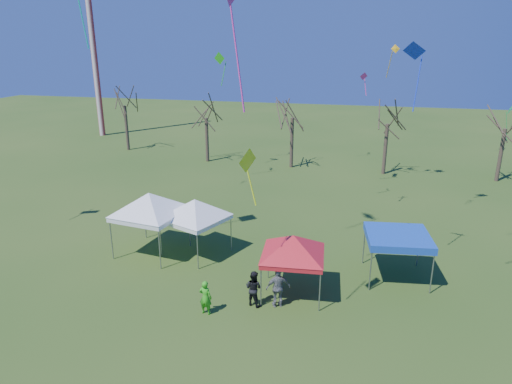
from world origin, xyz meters
TOP-DOWN VIEW (x-y plane):
  - ground at (0.00, 0.00)m, footprint 140.00×140.00m
  - radio_mast at (-28.00, 34.00)m, footprint 0.70×0.70m
  - tree_0 at (-20.85, 27.38)m, footprint 3.83×3.83m
  - tree_1 at (-10.77, 24.65)m, footprint 3.42×3.42m
  - tree_2 at (-2.37, 24.38)m, footprint 3.71×3.71m
  - tree_3 at (6.03, 24.04)m, footprint 3.59×3.59m
  - tree_4 at (15.36, 24.00)m, footprint 3.58×3.58m
  - tent_white_west at (-7.01, 4.51)m, footprint 4.57×4.57m
  - tent_white_mid at (-4.58, 5.00)m, footprint 3.86×3.86m
  - tent_red at (1.32, 1.94)m, footprint 3.90×3.90m
  - tent_blue at (6.08, 4.66)m, footprint 3.35×3.35m
  - person_grey at (0.87, 0.73)m, footprint 1.19×0.88m
  - person_dark at (-0.22, 0.60)m, footprint 0.97×0.85m
  - person_green at (-2.07, -0.57)m, footprint 0.62×0.44m
  - kite_1 at (-0.34, 0.05)m, footprint 0.72×1.09m
  - kite_13 at (-8.33, 21.77)m, footprint 1.12×0.79m
  - kite_12 at (15.61, 24.61)m, footprint 0.60×1.06m
  - kite_17 at (6.01, 5.45)m, footprint 1.20×1.00m
  - kite_22 at (5.90, 20.49)m, footprint 0.89×0.77m
  - kite_19 at (3.75, 21.71)m, footprint 0.77×0.67m

SIDE VIEW (x-z plane):
  - ground at x=0.00m, z-range 0.00..0.00m
  - person_green at x=-2.07m, z-range 0.00..1.58m
  - person_dark at x=-0.22m, z-range 0.00..1.67m
  - person_grey at x=0.87m, z-range 0.00..1.87m
  - tent_blue at x=6.08m, z-range 0.99..3.36m
  - tent_red at x=1.32m, z-range 1.06..4.51m
  - tent_white_mid at x=-4.58m, z-range 1.13..4.81m
  - tent_white_west at x=-7.01m, z-range 1.25..5.33m
  - tree_1 at x=-10.77m, z-range 2.02..9.56m
  - kite_12 at x=15.61m, z-range 4.36..7.51m
  - tree_4 at x=15.36m, z-range 2.12..10.00m
  - tree_3 at x=6.03m, z-range 2.12..10.03m
  - tree_2 at x=-2.37m, z-range 2.20..10.38m
  - tree_0 at x=-20.85m, z-range 2.27..10.70m
  - kite_1 at x=-0.34m, z-range 5.60..8.06m
  - kite_19 at x=3.75m, z-range 7.64..9.51m
  - kite_13 at x=-8.33m, z-range 8.48..11.29m
  - kite_22 at x=5.90m, z-range 9.40..11.90m
  - kite_17 at x=6.01m, z-range 9.32..12.43m
  - radio_mast at x=-28.00m, z-range 0.00..25.00m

